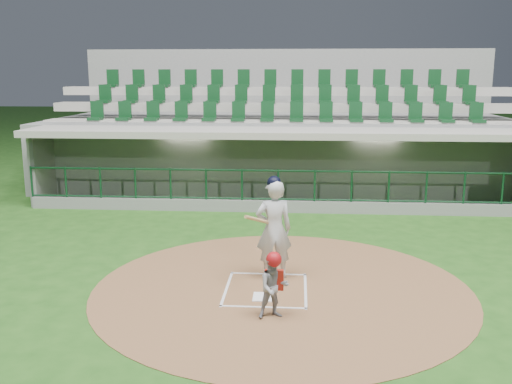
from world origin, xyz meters
TOP-DOWN VIEW (x-y plane):
  - ground at (0.00, 0.00)m, footprint 120.00×120.00m
  - dirt_circle at (0.30, -0.20)m, footprint 7.20×7.20m
  - home_plate at (0.00, -0.70)m, footprint 0.43×0.43m
  - batter_box_chalk at (0.00, -0.30)m, footprint 1.55×1.80m
  - dugout_structure at (0.09, 7.85)m, footprint 16.40×3.70m
  - seating_deck at (0.00, 10.91)m, footprint 17.00×6.72m
  - batter at (0.11, 0.39)m, footprint 0.95×0.96m
  - catcher at (0.20, -1.54)m, footprint 0.62×0.54m

SIDE VIEW (x-z plane):
  - ground at x=0.00m, z-range 0.00..0.00m
  - dirt_circle at x=0.30m, z-range 0.00..0.01m
  - batter_box_chalk at x=0.00m, z-range 0.01..0.02m
  - home_plate at x=0.00m, z-range 0.01..0.03m
  - catcher at x=0.20m, z-range 0.01..1.16m
  - dugout_structure at x=0.09m, z-range -0.54..2.46m
  - batter at x=0.11m, z-range 0.00..2.07m
  - seating_deck at x=0.00m, z-range -1.15..4.00m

